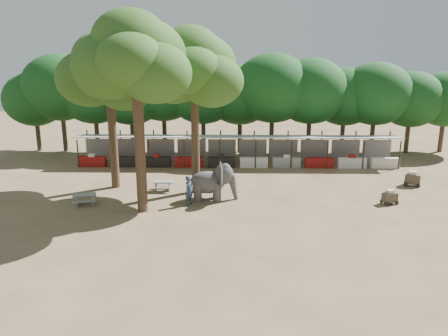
{
  "coord_description": "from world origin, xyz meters",
  "views": [
    {
      "loc": [
        -0.4,
        -23.57,
        9.47
      ],
      "look_at": [
        -1.0,
        5.0,
        2.0
      ],
      "focal_mm": 35.0,
      "sensor_mm": 36.0,
      "label": 1
    }
  ],
  "objects_px": {
    "handler": "(189,191)",
    "cart_back": "(412,179)",
    "yard_tree_back": "(192,68)",
    "cart_front": "(390,197)",
    "picnic_table_near": "(84,198)",
    "picnic_table_far": "(163,184)",
    "yard_tree_center": "(134,59)",
    "elephant": "(213,182)",
    "yard_tree_left": "(108,73)"
  },
  "relations": [
    {
      "from": "picnic_table_far",
      "to": "cart_front",
      "type": "height_order",
      "value": "cart_front"
    },
    {
      "from": "yard_tree_back",
      "to": "handler",
      "type": "distance_m",
      "value": 8.16
    },
    {
      "from": "yard_tree_center",
      "to": "yard_tree_back",
      "type": "relative_size",
      "value": 1.06
    },
    {
      "from": "yard_tree_center",
      "to": "cart_front",
      "type": "bearing_deg",
      "value": 5.09
    },
    {
      "from": "picnic_table_far",
      "to": "cart_back",
      "type": "distance_m",
      "value": 18.35
    },
    {
      "from": "yard_tree_back",
      "to": "cart_front",
      "type": "bearing_deg",
      "value": -11.27
    },
    {
      "from": "yard_tree_back",
      "to": "picnic_table_near",
      "type": "xyz_separation_m",
      "value": [
        -6.85,
        -3.18,
        -8.07
      ]
    },
    {
      "from": "handler",
      "to": "cart_back",
      "type": "bearing_deg",
      "value": -43.37
    },
    {
      "from": "picnic_table_near",
      "to": "picnic_table_far",
      "type": "xyz_separation_m",
      "value": [
        4.59,
        3.15,
        -0.01
      ]
    },
    {
      "from": "picnic_table_near",
      "to": "yard_tree_center",
      "type": "bearing_deg",
      "value": -27.17
    },
    {
      "from": "picnic_table_near",
      "to": "cart_front",
      "type": "height_order",
      "value": "cart_front"
    },
    {
      "from": "yard_tree_back",
      "to": "yard_tree_center",
      "type": "bearing_deg",
      "value": -126.86
    },
    {
      "from": "picnic_table_near",
      "to": "cart_front",
      "type": "xyz_separation_m",
      "value": [
        19.8,
        0.6,
        0.0
      ]
    },
    {
      "from": "yard_tree_center",
      "to": "cart_front",
      "type": "xyz_separation_m",
      "value": [
        15.95,
        1.42,
        -8.73
      ]
    },
    {
      "from": "picnic_table_near",
      "to": "cart_back",
      "type": "bearing_deg",
      "value": -3.6
    },
    {
      "from": "elephant",
      "to": "yard_tree_center",
      "type": "bearing_deg",
      "value": -158.87
    },
    {
      "from": "handler",
      "to": "picnic_table_far",
      "type": "height_order",
      "value": "handler"
    },
    {
      "from": "elephant",
      "to": "cart_front",
      "type": "height_order",
      "value": "elephant"
    },
    {
      "from": "yard_tree_left",
      "to": "handler",
      "type": "xyz_separation_m",
      "value": [
        5.92,
        -4.02,
        -7.24
      ]
    },
    {
      "from": "handler",
      "to": "picnic_table_far",
      "type": "bearing_deg",
      "value": 67.1
    },
    {
      "from": "cart_front",
      "to": "yard_tree_left",
      "type": "bearing_deg",
      "value": 153.34
    },
    {
      "from": "cart_back",
      "to": "yard_tree_center",
      "type": "bearing_deg",
      "value": -142.88
    },
    {
      "from": "elephant",
      "to": "handler",
      "type": "distance_m",
      "value": 1.87
    },
    {
      "from": "yard_tree_center",
      "to": "elephant",
      "type": "height_order",
      "value": "yard_tree_center"
    },
    {
      "from": "yard_tree_left",
      "to": "yard_tree_center",
      "type": "distance_m",
      "value": 5.92
    },
    {
      "from": "yard_tree_center",
      "to": "elephant",
      "type": "xyz_separation_m",
      "value": [
        4.42,
        2.06,
        -7.96
      ]
    },
    {
      "from": "yard_tree_center",
      "to": "picnic_table_far",
      "type": "height_order",
      "value": "yard_tree_center"
    },
    {
      "from": "picnic_table_far",
      "to": "cart_back",
      "type": "height_order",
      "value": "cart_back"
    },
    {
      "from": "yard_tree_center",
      "to": "cart_front",
      "type": "relative_size",
      "value": 10.7
    },
    {
      "from": "yard_tree_left",
      "to": "cart_front",
      "type": "bearing_deg",
      "value": -10.7
    },
    {
      "from": "yard_tree_left",
      "to": "cart_back",
      "type": "height_order",
      "value": "yard_tree_left"
    },
    {
      "from": "handler",
      "to": "picnic_table_near",
      "type": "relative_size",
      "value": 1.11
    },
    {
      "from": "elephant",
      "to": "picnic_table_near",
      "type": "height_order",
      "value": "elephant"
    },
    {
      "from": "yard_tree_center",
      "to": "elephant",
      "type": "bearing_deg",
      "value": 24.97
    },
    {
      "from": "handler",
      "to": "cart_front",
      "type": "height_order",
      "value": "handler"
    },
    {
      "from": "yard_tree_center",
      "to": "handler",
      "type": "height_order",
      "value": "yard_tree_center"
    },
    {
      "from": "yard_tree_center",
      "to": "handler",
      "type": "xyz_separation_m",
      "value": [
        2.92,
        0.99,
        -8.24
      ]
    },
    {
      "from": "yard_tree_back",
      "to": "elephant",
      "type": "bearing_deg",
      "value": -53.75
    },
    {
      "from": "elephant",
      "to": "yard_tree_back",
      "type": "bearing_deg",
      "value": 122.42
    },
    {
      "from": "elephant",
      "to": "cart_back",
      "type": "relative_size",
      "value": 2.46
    },
    {
      "from": "yard_tree_back",
      "to": "picnic_table_far",
      "type": "bearing_deg",
      "value": -179.21
    },
    {
      "from": "yard_tree_left",
      "to": "handler",
      "type": "bearing_deg",
      "value": -34.15
    },
    {
      "from": "yard_tree_center",
      "to": "handler",
      "type": "distance_m",
      "value": 8.8
    },
    {
      "from": "yard_tree_back",
      "to": "elephant",
      "type": "relative_size",
      "value": 3.45
    },
    {
      "from": "yard_tree_back",
      "to": "cart_back",
      "type": "xyz_separation_m",
      "value": [
        16.02,
        1.5,
        -7.99
      ]
    },
    {
      "from": "yard_tree_back",
      "to": "cart_front",
      "type": "relative_size",
      "value": 10.1
    },
    {
      "from": "elephant",
      "to": "picnic_table_far",
      "type": "height_order",
      "value": "elephant"
    },
    {
      "from": "handler",
      "to": "picnic_table_far",
      "type": "distance_m",
      "value": 3.73
    },
    {
      "from": "yard_tree_left",
      "to": "yard_tree_center",
      "type": "relative_size",
      "value": 0.92
    },
    {
      "from": "yard_tree_left",
      "to": "handler",
      "type": "distance_m",
      "value": 10.18
    }
  ]
}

